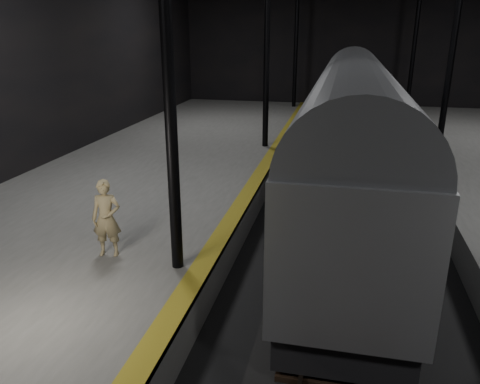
% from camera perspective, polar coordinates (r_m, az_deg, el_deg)
% --- Properties ---
extents(ground, '(44.00, 44.00, 0.00)m').
position_cam_1_polar(ground, '(14.49, 12.59, -6.48)').
color(ground, black).
rests_on(ground, ground).
extents(platform_left, '(9.00, 43.80, 1.00)m').
position_cam_1_polar(platform_left, '(16.00, -15.16, -2.24)').
color(platform_left, '#575754').
rests_on(platform_left, ground).
extents(tactile_strip, '(0.50, 43.80, 0.01)m').
position_cam_1_polar(tactile_strip, '(14.40, -0.13, -1.81)').
color(tactile_strip, olive).
rests_on(tactile_strip, platform_left).
extents(track, '(2.40, 43.00, 0.24)m').
position_cam_1_polar(track, '(14.47, 12.61, -6.24)').
color(track, '#3F3328').
rests_on(track, ground).
extents(train, '(2.91, 19.44, 5.20)m').
position_cam_1_polar(train, '(16.84, 13.45, 7.51)').
color(train, '#AAACB2').
rests_on(train, ground).
extents(woman, '(0.77, 0.58, 1.89)m').
position_cam_1_polar(woman, '(11.52, -15.96, -3.11)').
color(woman, tan).
rests_on(woman, platform_left).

